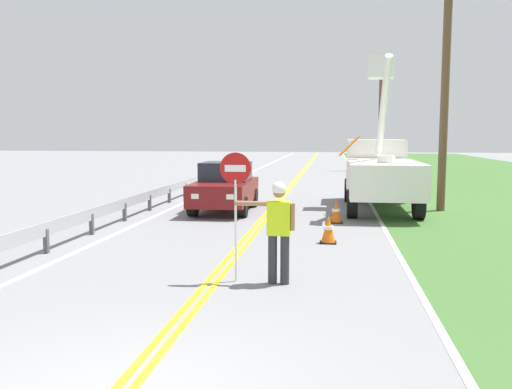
# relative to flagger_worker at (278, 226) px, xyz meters

# --- Properties ---
(centerline_yellow_left) EXTENTS (0.11, 110.00, 0.01)m
(centerline_yellow_left) POSITION_rel_flagger_worker_xyz_m (-1.27, 15.39, -1.04)
(centerline_yellow_left) COLOR yellow
(centerline_yellow_left) RESTS_ON ground
(centerline_yellow_right) EXTENTS (0.11, 110.00, 0.01)m
(centerline_yellow_right) POSITION_rel_flagger_worker_xyz_m (-1.09, 15.39, -1.04)
(centerline_yellow_right) COLOR yellow
(centerline_yellow_right) RESTS_ON ground
(edge_line_right) EXTENTS (0.12, 110.00, 0.01)m
(edge_line_right) POSITION_rel_flagger_worker_xyz_m (2.42, 15.39, -1.04)
(edge_line_right) COLOR silver
(edge_line_right) RESTS_ON ground
(edge_line_left) EXTENTS (0.12, 110.00, 0.01)m
(edge_line_left) POSITION_rel_flagger_worker_xyz_m (-4.78, 15.39, -1.04)
(edge_line_left) COLOR silver
(edge_line_left) RESTS_ON ground
(flagger_worker) EXTENTS (1.09, 0.26, 1.83)m
(flagger_worker) POSITION_rel_flagger_worker_xyz_m (0.00, 0.00, 0.00)
(flagger_worker) COLOR #2D2D33
(flagger_worker) RESTS_ON ground
(stop_sign_paddle) EXTENTS (0.56, 0.04, 2.33)m
(stop_sign_paddle) POSITION_rel_flagger_worker_xyz_m (-0.77, 0.04, 0.66)
(stop_sign_paddle) COLOR silver
(stop_sign_paddle) RESTS_ON ground
(utility_bucket_truck) EXTENTS (2.69, 6.82, 5.48)m
(utility_bucket_truck) POSITION_rel_flagger_worker_xyz_m (2.62, 10.45, 0.37)
(utility_bucket_truck) COLOR white
(utility_bucket_truck) RESTS_ON ground
(oncoming_sedan_nearest) EXTENTS (1.97, 4.13, 1.70)m
(oncoming_sedan_nearest) POSITION_rel_flagger_worker_xyz_m (-2.74, 8.84, -0.21)
(oncoming_sedan_nearest) COLOR maroon
(oncoming_sedan_nearest) RESTS_ON ground
(utility_pole_near) EXTENTS (1.80, 0.28, 8.19)m
(utility_pole_near) POSITION_rel_flagger_worker_xyz_m (4.71, 10.01, 3.23)
(utility_pole_near) COLOR brown
(utility_pole_near) RESTS_ON ground
(utility_pole_mid) EXTENTS (1.80, 0.28, 8.24)m
(utility_pole_mid) POSITION_rel_flagger_worker_xyz_m (4.44, 32.01, 3.26)
(utility_pole_mid) COLOR brown
(utility_pole_mid) RESTS_ON ground
(traffic_cone_lead) EXTENTS (0.40, 0.40, 0.70)m
(traffic_cone_lead) POSITION_rel_flagger_worker_xyz_m (0.86, 3.77, -0.71)
(traffic_cone_lead) COLOR orange
(traffic_cone_lead) RESTS_ON ground
(traffic_cone_mid) EXTENTS (0.40, 0.40, 0.70)m
(traffic_cone_mid) POSITION_rel_flagger_worker_xyz_m (1.06, 6.88, -0.71)
(traffic_cone_mid) COLOR orange
(traffic_cone_mid) RESTS_ON ground
(guardrail_left_shoulder) EXTENTS (0.10, 32.00, 0.71)m
(guardrail_left_shoulder) POSITION_rel_flagger_worker_xyz_m (-5.38, 12.00, -0.53)
(guardrail_left_shoulder) COLOR #9EA0A3
(guardrail_left_shoulder) RESTS_ON ground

